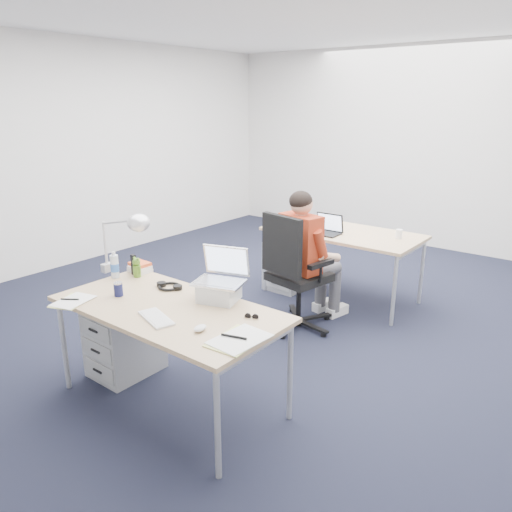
% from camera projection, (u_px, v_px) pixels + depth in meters
% --- Properties ---
extents(floor, '(7.00, 7.00, 0.00)m').
position_uv_depth(floor, '(262.00, 317.00, 4.91)').
color(floor, black).
rests_on(floor, ground).
extents(room, '(6.02, 7.02, 2.80)m').
position_uv_depth(room, '(263.00, 139.00, 4.40)').
color(room, silver).
rests_on(room, ground).
extents(desk_near, '(1.60, 0.80, 0.73)m').
position_uv_depth(desk_near, '(169.00, 313.00, 3.33)').
color(desk_near, tan).
rests_on(desk_near, ground).
extents(desk_far, '(1.60, 0.80, 0.73)m').
position_uv_depth(desk_far, '(343.00, 236.00, 5.23)').
color(desk_far, tan).
rests_on(desk_far, ground).
extents(office_chair, '(0.80, 0.80, 1.10)m').
position_uv_depth(office_chair, '(296.00, 295.00, 4.62)').
color(office_chair, black).
rests_on(office_chair, ground).
extents(seated_person, '(0.46, 0.73, 1.27)m').
position_uv_depth(seated_person, '(310.00, 257.00, 4.64)').
color(seated_person, '#A33017').
rests_on(seated_person, ground).
extents(drawer_pedestal_near, '(0.40, 0.50, 0.55)m').
position_uv_depth(drawer_pedestal_near, '(125.00, 339.00, 3.85)').
color(drawer_pedestal_near, '#A0A3A5').
rests_on(drawer_pedestal_near, ground).
extents(drawer_pedestal_far, '(0.40, 0.50, 0.55)m').
position_uv_depth(drawer_pedestal_far, '(289.00, 264.00, 5.63)').
color(drawer_pedestal_far, '#A0A3A5').
rests_on(drawer_pedestal_far, ground).
extents(silver_laptop, '(0.40, 0.35, 0.35)m').
position_uv_depth(silver_laptop, '(219.00, 276.00, 3.36)').
color(silver_laptop, silver).
rests_on(silver_laptop, desk_near).
extents(wireless_keyboard, '(0.33, 0.21, 0.02)m').
position_uv_depth(wireless_keyboard, '(156.00, 318.00, 3.12)').
color(wireless_keyboard, white).
rests_on(wireless_keyboard, desk_near).
extents(computer_mouse, '(0.07, 0.10, 0.03)m').
position_uv_depth(computer_mouse, '(200.00, 328.00, 2.96)').
color(computer_mouse, white).
rests_on(computer_mouse, desk_near).
extents(headphones, '(0.24, 0.20, 0.03)m').
position_uv_depth(headphones, '(169.00, 286.00, 3.63)').
color(headphones, black).
rests_on(headphones, desk_near).
extents(can_koozie, '(0.08, 0.08, 0.10)m').
position_uv_depth(can_koozie, '(118.00, 289.00, 3.48)').
color(can_koozie, '#161A46').
rests_on(can_koozie, desk_near).
extents(water_bottle, '(0.07, 0.07, 0.21)m').
position_uv_depth(water_bottle, '(115.00, 265.00, 3.83)').
color(water_bottle, silver).
rests_on(water_bottle, desk_near).
extents(bear_figurine, '(0.09, 0.07, 0.16)m').
position_uv_depth(bear_figurine, '(137.00, 267.00, 3.85)').
color(bear_figurine, '#39711E').
rests_on(bear_figurine, desk_near).
extents(book_stack, '(0.19, 0.16, 0.08)m').
position_uv_depth(book_stack, '(140.00, 267.00, 3.98)').
color(book_stack, silver).
rests_on(book_stack, desk_near).
extents(cordless_phone, '(0.05, 0.03, 0.16)m').
position_uv_depth(cordless_phone, '(134.00, 265.00, 3.89)').
color(cordless_phone, black).
rests_on(cordless_phone, desk_near).
extents(papers_left, '(0.26, 0.31, 0.01)m').
position_uv_depth(papers_left, '(72.00, 301.00, 3.39)').
color(papers_left, '#DAE081').
rests_on(papers_left, desk_near).
extents(papers_right, '(0.24, 0.34, 0.01)m').
position_uv_depth(papers_right, '(237.00, 340.00, 2.84)').
color(papers_right, '#DAE081').
rests_on(papers_right, desk_near).
extents(sunglasses, '(0.10, 0.08, 0.02)m').
position_uv_depth(sunglasses, '(252.00, 317.00, 3.13)').
color(sunglasses, black).
rests_on(sunglasses, desk_near).
extents(desk_lamp, '(0.51, 0.28, 0.55)m').
position_uv_depth(desk_lamp, '(118.00, 242.00, 3.81)').
color(desk_lamp, silver).
rests_on(desk_lamp, desk_near).
extents(dark_laptop, '(0.30, 0.29, 0.21)m').
position_uv_depth(dark_laptop, '(325.00, 224.00, 5.08)').
color(dark_laptop, black).
rests_on(dark_laptop, desk_far).
extents(far_cup, '(0.08, 0.08, 0.09)m').
position_uv_depth(far_cup, '(399.00, 234.00, 4.93)').
color(far_cup, white).
rests_on(far_cup, desk_far).
extents(far_papers, '(0.20, 0.29, 0.01)m').
position_uv_depth(far_papers, '(305.00, 219.00, 5.75)').
color(far_papers, white).
rests_on(far_papers, desk_far).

